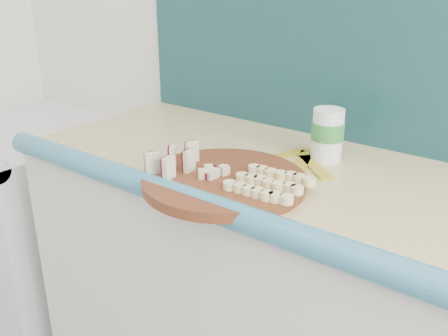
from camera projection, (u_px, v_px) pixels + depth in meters
porcelain_fixture at (43, 216)px, 2.10m from camera, size 0.70×0.72×0.84m
cutting_board at (224, 181)px, 1.15m from camera, size 0.41×0.41×0.02m
apple_wedges at (175, 160)px, 1.17m from camera, size 0.08×0.15×0.05m
apple_chunks at (215, 170)px, 1.15m from camera, size 0.06×0.07×0.02m
banana_slices at (269, 183)px, 1.09m from camera, size 0.18×0.15×0.02m
canister at (327, 134)px, 1.28m from camera, size 0.08×0.08×0.14m
banana_peel at (299, 161)px, 1.29m from camera, size 0.22×0.18×0.01m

